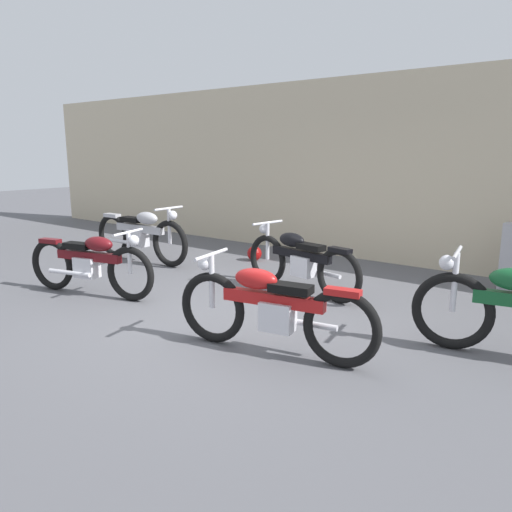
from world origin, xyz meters
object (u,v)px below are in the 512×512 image
at_px(helmet, 254,253).
at_px(motorcycle_black, 300,261).
at_px(motorcycle_red, 271,309).
at_px(motorcycle_maroon, 90,263).
at_px(motorcycle_silver, 141,234).

height_order(helmet, motorcycle_black, motorcycle_black).
xyz_separation_m(motorcycle_red, motorcycle_maroon, (-2.97, 0.11, -0.01)).
xyz_separation_m(helmet, motorcycle_silver, (-1.49, -1.22, 0.34)).
distance_m(helmet, motorcycle_silver, 1.95).
height_order(motorcycle_black, motorcycle_maroon, motorcycle_maroon).
distance_m(motorcycle_red, motorcycle_silver, 4.43).
height_order(motorcycle_black, motorcycle_silver, motorcycle_silver).
bearing_deg(motorcycle_black, motorcycle_maroon, 50.97).
xyz_separation_m(motorcycle_maroon, motorcycle_silver, (-1.08, 1.71, 0.04)).
bearing_deg(motorcycle_silver, motorcycle_red, -26.44).
height_order(helmet, motorcycle_red, motorcycle_red).
distance_m(motorcycle_black, motorcycle_maroon, 2.73).
bearing_deg(motorcycle_maroon, motorcycle_red, -16.35).
bearing_deg(motorcycle_silver, motorcycle_black, -0.99).
height_order(motorcycle_red, motorcycle_silver, motorcycle_silver).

